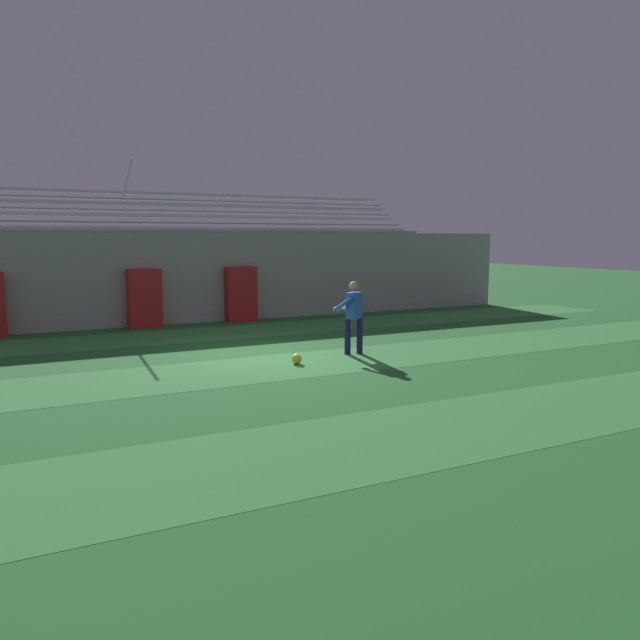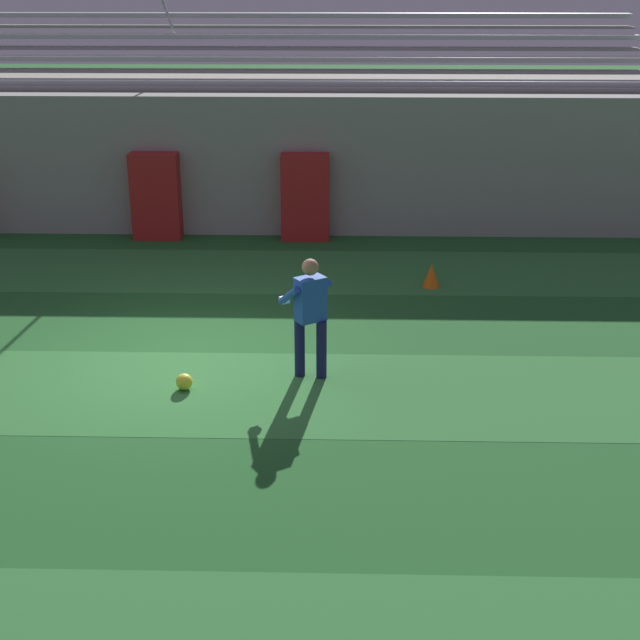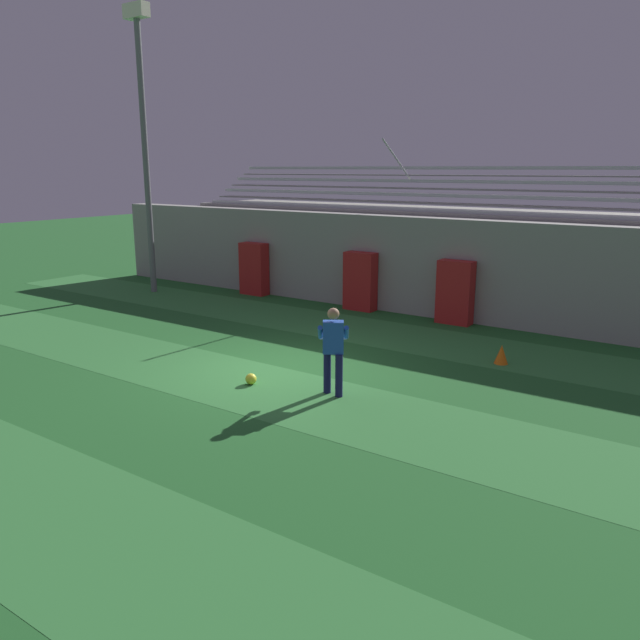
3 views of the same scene
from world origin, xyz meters
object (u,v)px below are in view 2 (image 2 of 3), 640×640
(soccer_ball, at_px, (184,382))
(traffic_cone, at_px, (431,275))
(padding_pillar_gate_right, at_px, (305,197))
(padding_pillar_gate_left, at_px, (156,196))
(goalkeeper, at_px, (310,310))

(soccer_ball, bearing_deg, traffic_cone, 48.77)
(padding_pillar_gate_right, xyz_separation_m, traffic_cone, (2.29, -2.83, -0.66))
(padding_pillar_gate_left, bearing_deg, traffic_cone, -28.15)
(soccer_ball, xyz_separation_m, traffic_cone, (3.60, 4.11, 0.10))
(padding_pillar_gate_right, distance_m, goalkeeper, 6.50)
(padding_pillar_gate_left, bearing_deg, padding_pillar_gate_right, 0.00)
(padding_pillar_gate_right, distance_m, traffic_cone, 3.70)
(padding_pillar_gate_right, bearing_deg, soccer_ball, -100.71)
(padding_pillar_gate_right, xyz_separation_m, soccer_ball, (-1.31, -6.94, -0.76))
(soccer_ball, distance_m, traffic_cone, 5.47)
(goalkeeper, xyz_separation_m, soccer_ball, (-1.64, -0.45, -0.84))
(goalkeeper, relative_size, traffic_cone, 3.98)
(padding_pillar_gate_left, bearing_deg, goalkeeper, -62.86)
(padding_pillar_gate_left, distance_m, traffic_cone, 6.04)
(padding_pillar_gate_left, xyz_separation_m, padding_pillar_gate_right, (3.00, 0.00, 0.00))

